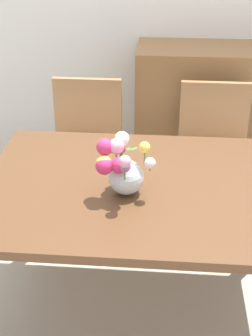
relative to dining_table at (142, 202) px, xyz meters
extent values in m
plane|color=#B7AD99|center=(0.00, 0.00, -0.66)|extent=(12.00, 12.00, 0.00)
cube|color=brown|center=(0.00, 0.00, 0.07)|extent=(1.41, 1.02, 0.04)
cylinder|color=brown|center=(-0.63, 0.43, -0.30)|extent=(0.07, 0.07, 0.71)
cube|color=#9E7047|center=(-0.39, 0.77, -0.20)|extent=(0.42, 0.42, 0.04)
cylinder|color=#9E7047|center=(-0.21, 0.59, -0.44)|extent=(0.04, 0.04, 0.44)
cylinder|color=#9E7047|center=(-0.57, 0.59, -0.44)|extent=(0.04, 0.04, 0.44)
cylinder|color=#9E7047|center=(-0.21, 0.95, -0.44)|extent=(0.04, 0.04, 0.44)
cylinder|color=#9E7047|center=(-0.57, 0.95, -0.44)|extent=(0.04, 0.04, 0.44)
cube|color=#9E7047|center=(-0.39, 0.96, 0.03)|extent=(0.42, 0.04, 0.42)
cube|color=#9E7047|center=(0.39, 0.77, -0.20)|extent=(0.42, 0.42, 0.04)
cylinder|color=#9E7047|center=(0.57, 0.59, -0.44)|extent=(0.04, 0.04, 0.44)
cylinder|color=#9E7047|center=(0.21, 0.59, -0.44)|extent=(0.04, 0.04, 0.44)
cylinder|color=#9E7047|center=(0.57, 0.95, -0.44)|extent=(0.04, 0.04, 0.44)
cylinder|color=#9E7047|center=(0.21, 0.95, -0.44)|extent=(0.04, 0.04, 0.44)
cube|color=#9E7047|center=(0.39, 0.96, 0.03)|extent=(0.42, 0.04, 0.42)
cube|color=olive|center=(0.59, 1.33, -0.16)|extent=(1.40, 0.44, 1.00)
sphere|color=#B7933D|center=(0.29, 1.10, 0.12)|extent=(0.04, 0.04, 0.04)
sphere|color=#B7933D|center=(0.29, 1.10, -0.28)|extent=(0.04, 0.04, 0.04)
sphere|color=silver|center=(-0.06, -0.07, 0.17)|extent=(0.15, 0.15, 0.15)
sphere|color=#B266C6|center=(-0.06, -0.15, 0.26)|extent=(0.05, 0.05, 0.05)
cylinder|color=#478438|center=(-0.06, -0.15, 0.24)|extent=(0.01, 0.01, 0.04)
sphere|color=#D12D66|center=(-0.09, 0.00, 0.27)|extent=(0.05, 0.05, 0.05)
cylinder|color=#478438|center=(-0.09, 0.00, 0.24)|extent=(0.01, 0.01, 0.04)
sphere|color=#D12D66|center=(-0.15, -0.09, 0.32)|extent=(0.07, 0.07, 0.07)
cylinder|color=#478438|center=(-0.15, -0.09, 0.27)|extent=(0.01, 0.01, 0.09)
sphere|color=#D12D66|center=(-0.15, -0.13, 0.25)|extent=(0.07, 0.07, 0.07)
cylinder|color=#478438|center=(-0.15, -0.13, 0.24)|extent=(0.01, 0.01, 0.03)
sphere|color=white|center=(-0.09, -0.03, 0.33)|extent=(0.06, 0.06, 0.06)
cylinder|color=#478438|center=(-0.09, -0.03, 0.27)|extent=(0.01, 0.01, 0.10)
sphere|color=#D12D66|center=(-0.09, -0.13, 0.26)|extent=(0.07, 0.07, 0.07)
cylinder|color=#478438|center=(-0.09, -0.13, 0.24)|extent=(0.01, 0.01, 0.04)
sphere|color=white|center=(0.04, -0.10, 0.26)|extent=(0.05, 0.05, 0.05)
cylinder|color=#478438|center=(0.04, -0.10, 0.24)|extent=(0.01, 0.01, 0.04)
sphere|color=#EFD14C|center=(-0.15, -0.13, 0.26)|extent=(0.07, 0.07, 0.07)
cylinder|color=#478438|center=(-0.15, -0.13, 0.24)|extent=(0.01, 0.01, 0.04)
sphere|color=#EA9EBC|center=(-0.10, -0.08, 0.32)|extent=(0.06, 0.06, 0.06)
cylinder|color=#478438|center=(-0.10, -0.08, 0.27)|extent=(0.01, 0.01, 0.10)
sphere|color=#EA9EBC|center=(-0.06, -0.18, 0.30)|extent=(0.05, 0.05, 0.05)
cylinder|color=#478438|center=(-0.06, -0.18, 0.26)|extent=(0.01, 0.01, 0.08)
sphere|color=#EFD14C|center=(0.01, -0.05, 0.30)|extent=(0.05, 0.05, 0.05)
cylinder|color=#478438|center=(0.01, -0.05, 0.26)|extent=(0.01, 0.01, 0.08)
ellipsoid|color=#478438|center=(-0.04, 0.00, 0.27)|extent=(0.05, 0.07, 0.03)
ellipsoid|color=#478438|center=(-0.06, 0.00, 0.27)|extent=(0.03, 0.07, 0.03)
ellipsoid|color=#478438|center=(-0.06, -0.14, 0.26)|extent=(0.03, 0.07, 0.03)
camera|label=1|loc=(0.08, -1.86, 1.22)|focal=52.82mm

